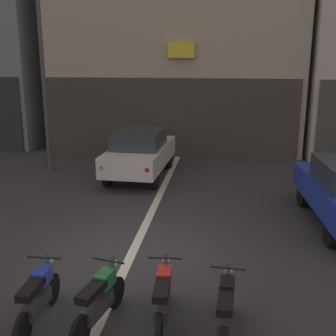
% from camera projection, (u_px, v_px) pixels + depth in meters
% --- Properties ---
extents(ground_plane, '(120.00, 120.00, 0.00)m').
position_uv_depth(ground_plane, '(131.00, 256.00, 8.88)').
color(ground_plane, '#333338').
extents(lane_centre_line, '(0.20, 18.00, 0.01)m').
position_uv_depth(lane_centre_line, '(168.00, 177.00, 14.62)').
color(lane_centre_line, silver).
rests_on(lane_centre_line, ground).
extents(car_white_crossing_near, '(1.95, 4.18, 1.64)m').
position_uv_depth(car_white_crossing_near, '(140.00, 152.00, 14.45)').
color(car_white_crossing_near, black).
rests_on(car_white_crossing_near, ground).
extents(street_lamp, '(0.36, 0.36, 6.90)m').
position_uv_depth(street_lamp, '(41.00, 52.00, 14.31)').
color(street_lamp, '#47474C').
rests_on(street_lamp, ground).
extents(motorcycle_blue_row_leftmost, '(0.55, 1.67, 0.98)m').
position_uv_depth(motorcycle_blue_row_leftmost, '(38.00, 297.00, 6.55)').
color(motorcycle_blue_row_leftmost, black).
rests_on(motorcycle_blue_row_leftmost, ground).
extents(motorcycle_green_row_left_mid, '(0.56, 1.65, 0.98)m').
position_uv_depth(motorcycle_green_row_left_mid, '(99.00, 300.00, 6.47)').
color(motorcycle_green_row_left_mid, black).
rests_on(motorcycle_green_row_left_mid, ground).
extents(motorcycle_red_row_centre, '(0.55, 1.67, 0.98)m').
position_uv_depth(motorcycle_red_row_centre, '(163.00, 297.00, 6.54)').
color(motorcycle_red_row_centre, black).
rests_on(motorcycle_red_row_centre, ground).
extents(motorcycle_black_row_right_mid, '(0.55, 1.67, 0.98)m').
position_uv_depth(motorcycle_black_row_right_mid, '(226.00, 309.00, 6.22)').
color(motorcycle_black_row_right_mid, black).
rests_on(motorcycle_black_row_right_mid, ground).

